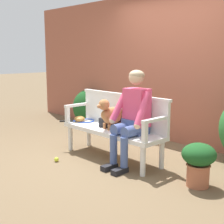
% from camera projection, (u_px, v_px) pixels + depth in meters
% --- Properties ---
extents(ground_plane, '(40.00, 40.00, 0.00)m').
position_uv_depth(ground_plane, '(112.00, 158.00, 4.79)').
color(ground_plane, brown).
extents(brick_garden_fence, '(8.00, 0.30, 2.60)m').
position_uv_depth(brick_garden_fence, '(177.00, 67.00, 5.61)').
color(brick_garden_fence, '#9E5642').
rests_on(brick_garden_fence, ground).
extents(hedge_bush_mid_right, '(0.71, 0.67, 0.76)m').
position_uv_depth(hedge_bush_mid_right, '(89.00, 107.00, 7.03)').
color(hedge_bush_mid_right, '#194C1E').
rests_on(hedge_bush_mid_right, ground).
extents(garden_bench, '(1.71, 0.50, 0.45)m').
position_uv_depth(garden_bench, '(112.00, 133.00, 4.72)').
color(garden_bench, white).
rests_on(garden_bench, ground).
extents(bench_backrest, '(1.75, 0.06, 0.50)m').
position_uv_depth(bench_backrest, '(123.00, 110.00, 4.81)').
color(bench_backrest, white).
rests_on(bench_backrest, garden_bench).
extents(bench_armrest_left_end, '(0.06, 0.50, 0.28)m').
position_uv_depth(bench_armrest_left_end, '(74.00, 109.00, 5.20)').
color(bench_armrest_left_end, white).
rests_on(bench_armrest_left_end, garden_bench).
extents(bench_armrest_right_end, '(0.06, 0.50, 0.28)m').
position_uv_depth(bench_armrest_right_end, '(151.00, 125.00, 4.03)').
color(bench_armrest_right_end, white).
rests_on(bench_armrest_right_end, garden_bench).
extents(person_seated, '(0.56, 0.65, 1.32)m').
position_uv_depth(person_seated, '(133.00, 115.00, 4.35)').
color(person_seated, black).
rests_on(person_seated, ground).
extents(dog_on_bench, '(0.25, 0.45, 0.45)m').
position_uv_depth(dog_on_bench, '(110.00, 114.00, 4.66)').
color(dog_on_bench, '#AD7042').
rests_on(dog_on_bench, garden_bench).
extents(tennis_racket, '(0.44, 0.56, 0.03)m').
position_uv_depth(tennis_racket, '(84.00, 121.00, 5.22)').
color(tennis_racket, blue).
rests_on(tennis_racket, garden_bench).
extents(baseball_glove, '(0.28, 0.26, 0.09)m').
position_uv_depth(baseball_glove, '(80.00, 119.00, 5.20)').
color(baseball_glove, '#9E6B2D').
rests_on(baseball_glove, garden_bench).
extents(sports_bag, '(0.33, 0.28, 0.14)m').
position_uv_depth(sports_bag, '(110.00, 122.00, 4.82)').
color(sports_bag, '#232328').
rests_on(sports_bag, garden_bench).
extents(tennis_ball, '(0.07, 0.07, 0.07)m').
position_uv_depth(tennis_ball, '(56.00, 159.00, 4.64)').
color(tennis_ball, '#CCDB33').
rests_on(tennis_ball, ground).
extents(potted_plant, '(0.40, 0.40, 0.52)m').
position_uv_depth(potted_plant, '(199.00, 161.00, 3.74)').
color(potted_plant, '#A85B3D').
rests_on(potted_plant, ground).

